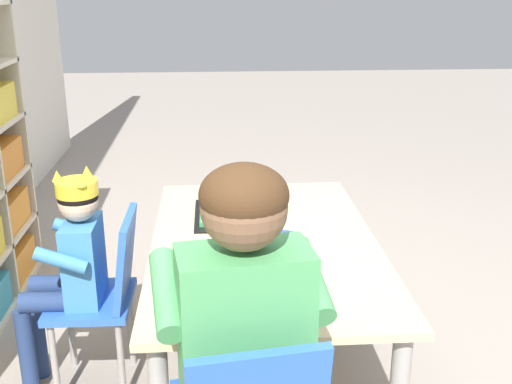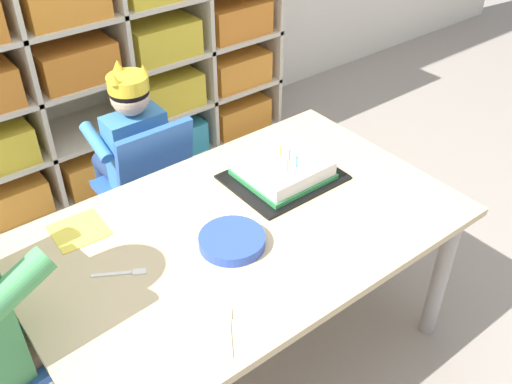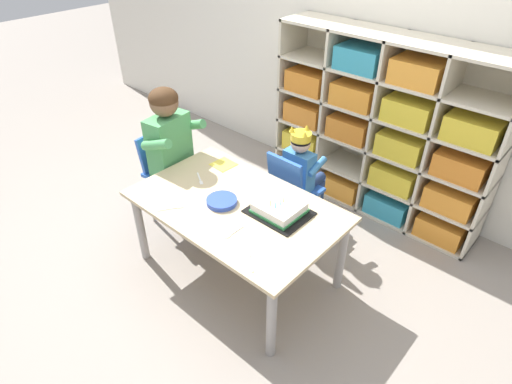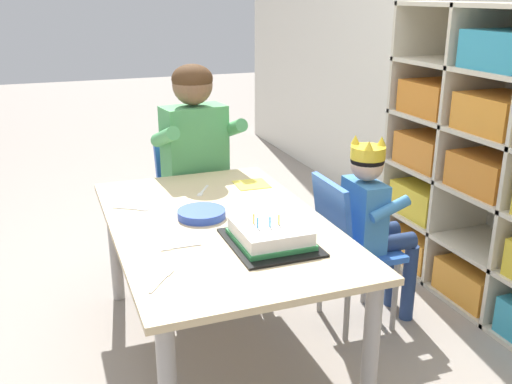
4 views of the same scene
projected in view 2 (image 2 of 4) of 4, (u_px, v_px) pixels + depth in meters
The scene contains 12 objects.
ground at pixel (244, 349), 1.97m from camera, with size 16.00×16.00×0.00m, color gray.
storage_cubby_shelf at pixel (115, 48), 2.53m from camera, with size 1.66×0.35×1.32m.
activity_table at pixel (242, 244), 1.69m from camera, with size 1.25×0.78×0.55m.
classroom_chair_blue at pixel (149, 185), 2.09m from camera, with size 0.31×0.31×0.66m.
child_with_crown at pixel (130, 142), 2.09m from camera, with size 0.30×0.31×0.82m.
birthday_cake_on_tray at pixel (283, 171), 1.82m from camera, with size 0.34×0.28×0.10m.
paper_plate_stack at pixel (232, 241), 1.57m from camera, with size 0.18×0.18×0.03m, color blue.
paper_napkin_square at pixel (79, 231), 1.63m from camera, with size 0.14×0.14×0.00m, color #F4DB4C.
fork_scattered_mid_table at pixel (410, 224), 1.65m from camera, with size 0.13×0.10×0.00m.
fork_at_table_front_edge at pixel (123, 273), 1.49m from camera, with size 0.13×0.08×0.00m.
fork_near_child_seat at pixel (229, 328), 1.34m from camera, with size 0.09×0.13×0.00m.
fork_beside_plate_stack at pixel (333, 237), 1.60m from camera, with size 0.02×0.14×0.00m.
Camera 2 is at (-0.75, -1.02, 1.61)m, focal length 40.53 mm.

